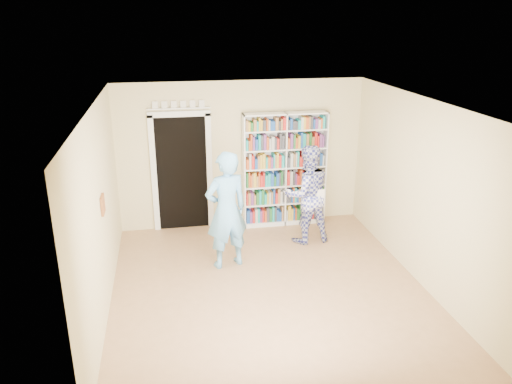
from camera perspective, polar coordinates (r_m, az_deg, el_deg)
floor at (r=7.44m, az=1.48°, el=-10.97°), size 5.00×5.00×0.00m
ceiling at (r=6.49m, az=1.70°, el=10.00°), size 5.00×5.00×0.00m
wall_back at (r=9.19m, az=-1.67°, el=4.27°), size 4.50×0.00×4.50m
wall_left at (r=6.77m, az=-17.40°, el=-2.39°), size 0.00×5.00×5.00m
wall_right at (r=7.62m, az=18.38°, el=-0.05°), size 0.00×5.00×5.00m
bookshelf at (r=9.26m, az=3.26°, el=2.63°), size 1.55×0.29×2.13m
doorway at (r=9.12m, az=-8.49°, el=2.82°), size 1.10×0.08×2.43m
wall_art at (r=6.94m, az=-17.11°, el=-1.39°), size 0.03×0.25×0.25m
man_blue at (r=7.69m, az=-3.40°, el=-2.11°), size 0.79×0.63×1.88m
man_plaid at (r=8.61m, az=5.82°, el=-0.27°), size 0.91×0.75×1.74m
paper_sheet at (r=8.45m, az=7.27°, el=-0.57°), size 0.19×0.02×0.26m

